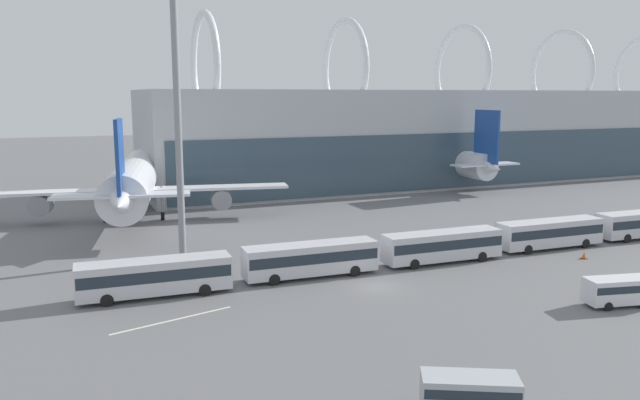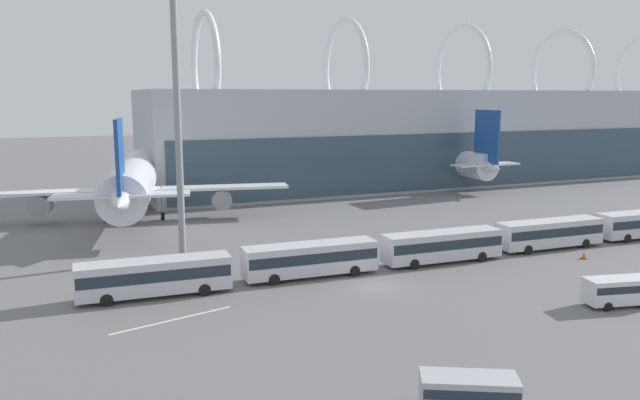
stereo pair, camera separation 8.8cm
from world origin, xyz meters
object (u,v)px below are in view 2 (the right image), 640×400
at_px(shuttle_bus_0, 154,275).
at_px(shuttle_bus_3, 550,232).
at_px(airliner_at_gate_near, 134,182).
at_px(shuttle_bus_2, 442,244).
at_px(service_van_crossing, 469,391).
at_px(service_van_foreground, 619,289).
at_px(floodlight_mast, 176,72).
at_px(traffic_cone_0, 584,255).
at_px(shuttle_bus_1, 310,257).
at_px(airliner_at_gate_far, 441,160).

relative_size(shuttle_bus_0, shuttle_bus_3, 1.00).
xyz_separation_m(airliner_at_gate_near, shuttle_bus_2, (24.88, -33.89, -3.20)).
relative_size(airliner_at_gate_near, service_van_crossing, 7.53).
distance_m(shuttle_bus_2, shuttle_bus_3, 13.70).
height_order(shuttle_bus_0, service_van_crossing, shuttle_bus_0).
bearing_deg(service_van_foreground, floodlight_mast, -32.59).
bearing_deg(airliner_at_gate_near, service_van_crossing, -159.78).
bearing_deg(traffic_cone_0, service_van_crossing, -144.76).
distance_m(floodlight_mast, traffic_cone_0, 44.18).
xyz_separation_m(shuttle_bus_1, traffic_cone_0, (27.55, -5.01, -1.46)).
height_order(service_van_crossing, traffic_cone_0, service_van_crossing).
height_order(shuttle_bus_3, traffic_cone_0, shuttle_bus_3).
height_order(airliner_at_gate_far, shuttle_bus_2, airliner_at_gate_far).
bearing_deg(airliner_at_gate_near, shuttle_bus_2, -132.44).
xyz_separation_m(service_van_foreground, traffic_cone_0, (8.57, 11.66, -0.97)).
xyz_separation_m(shuttle_bus_1, floodlight_mast, (-9.17, 11.72, 16.53)).
xyz_separation_m(shuttle_bus_0, shuttle_bus_2, (27.40, -0.40, 0.00)).
relative_size(shuttle_bus_2, shuttle_bus_3, 1.00).
bearing_deg(shuttle_bus_0, airliner_at_gate_far, 40.86).
bearing_deg(traffic_cone_0, floodlight_mast, 155.51).
distance_m(airliner_at_gate_far, service_van_crossing, 85.00).
xyz_separation_m(service_van_crossing, traffic_cone_0, (29.41, 20.78, -0.87)).
xyz_separation_m(shuttle_bus_0, shuttle_bus_3, (41.09, -0.24, 0.00)).
bearing_deg(service_van_foreground, shuttle_bus_0, -14.24).
xyz_separation_m(airliner_at_gate_far, shuttle_bus_2, (-30.91, -45.81, -2.71)).
xyz_separation_m(airliner_at_gate_near, shuttle_bus_0, (-2.51, -33.49, -3.20)).
bearing_deg(shuttle_bus_1, airliner_at_gate_near, 110.95).
bearing_deg(airliner_at_gate_far, airliner_at_gate_near, 102.52).
height_order(airliner_at_gate_near, service_van_foreground, airliner_at_gate_near).
bearing_deg(shuttle_bus_1, airliner_at_gate_far, 47.89).
relative_size(airliner_at_gate_near, shuttle_bus_1, 3.24).
xyz_separation_m(airliner_at_gate_far, floodlight_mast, (-53.78, -33.59, 13.81)).
height_order(shuttle_bus_2, service_van_foreground, shuttle_bus_2).
xyz_separation_m(service_van_crossing, floodlight_mast, (-7.31, 37.51, 17.12)).
relative_size(service_van_foreground, service_van_crossing, 1.07).
xyz_separation_m(shuttle_bus_2, shuttle_bus_3, (13.70, 0.16, 0.00)).
bearing_deg(service_van_crossing, airliner_at_gate_near, 127.01).
relative_size(shuttle_bus_0, traffic_cone_0, 17.35).
xyz_separation_m(shuttle_bus_1, service_van_crossing, (-1.86, -25.79, -0.59)).
distance_m(airliner_at_gate_near, shuttle_bus_1, 35.36).
relative_size(shuttle_bus_1, shuttle_bus_2, 1.00).
bearing_deg(airliner_at_gate_far, shuttle_bus_0, 128.37).
relative_size(airliner_at_gate_near, service_van_foreground, 7.06).
xyz_separation_m(shuttle_bus_0, service_van_crossing, (11.84, -25.70, -0.59)).
distance_m(shuttle_bus_1, traffic_cone_0, 28.04).
height_order(service_van_foreground, floodlight_mast, floodlight_mast).
height_order(airliner_at_gate_far, shuttle_bus_1, airliner_at_gate_far).
height_order(airliner_at_gate_far, shuttle_bus_3, airliner_at_gate_far).
height_order(shuttle_bus_2, floodlight_mast, floodlight_mast).
distance_m(airliner_at_gate_near, shuttle_bus_2, 42.16).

